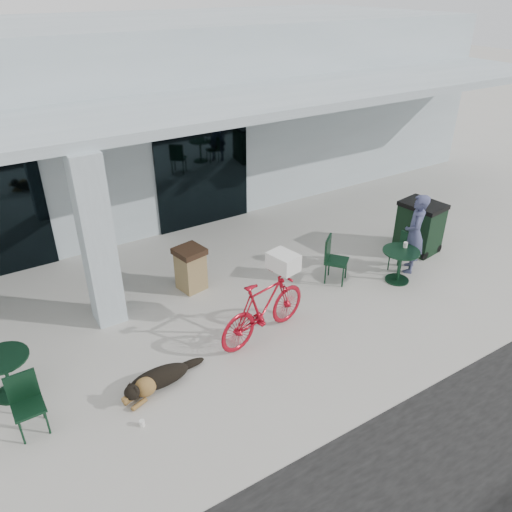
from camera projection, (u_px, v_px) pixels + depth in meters
ground at (246, 360)px, 8.08m from camera, size 80.00×80.00×0.00m
building at (81, 114)px, 13.28m from camera, size 22.00×7.00×4.50m
storefront_glass_right at (203, 172)px, 11.94m from camera, size 2.40×0.06×2.70m
column at (97, 242)px, 8.33m from camera, size 0.50×0.50×3.12m
overhang at (144, 115)px, 9.18m from camera, size 22.00×2.80×0.18m
bicycle at (264, 308)px, 8.38m from camera, size 1.97×0.92×1.14m
laundry_basket at (283, 262)px, 8.30m from camera, size 0.46×0.56×0.29m
dog at (159, 377)px, 7.49m from camera, size 1.15×0.71×0.36m
cup_near_dog at (142, 423)px, 6.88m from camera, size 0.08×0.08×0.09m
cafe_table_near at (7, 376)px, 7.26m from camera, size 0.98×0.98×0.70m
cafe_chair_near at (28, 407)px, 6.62m from camera, size 0.41×0.45×0.89m
cafe_table_far at (399, 266)px, 10.05m from camera, size 0.88×0.88×0.69m
cafe_chair_far_a at (337, 260)px, 9.97m from camera, size 0.64×0.65×0.97m
cafe_chair_far_b at (401, 253)px, 10.36m from camera, size 0.44×0.40×0.83m
person at (415, 234)px, 10.19m from camera, size 0.73×0.71×1.70m
cup_on_table at (405, 245)px, 9.98m from camera, size 0.10×0.10×0.11m
trash_receptacle at (191, 269)px, 9.76m from camera, size 0.61×0.61×0.89m
wheeled_bin at (420, 227)px, 11.12m from camera, size 0.82×0.98×1.14m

